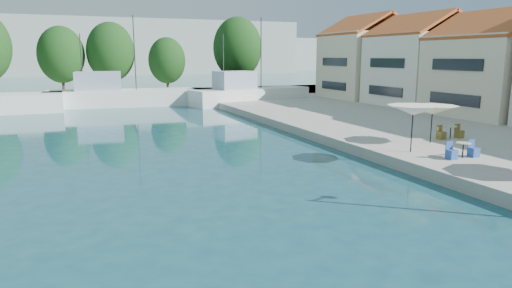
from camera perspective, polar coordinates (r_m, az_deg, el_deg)
name	(u,v)px	position (r m, az deg, el deg)	size (l,w,h in m)	color
quay_right	(506,125)	(39.47, 28.75, 2.07)	(32.00, 92.00, 0.60)	#99958B
quay_far	(76,98)	(61.85, -21.63, 5.40)	(90.00, 16.00, 0.60)	#99958B
hill_east	(203,54)	(181.22, -6.62, 11.06)	(140.00, 40.00, 12.00)	#96A498
building_04	(497,62)	(42.59, 27.94, 9.09)	(9.00, 8.80, 9.20)	beige
building_05	(420,58)	(48.91, 19.83, 10.07)	(8.40, 8.80, 9.70)	white
building_06	(366,56)	(55.97, 13.64, 10.68)	(9.00, 8.80, 10.20)	beige
trawler_03	(118,96)	(52.76, -16.86, 5.71)	(16.12, 5.58, 10.20)	white
trawler_04	(248,95)	(52.66, -1.00, 6.16)	(14.71, 6.47, 10.20)	silver
tree_05	(61,55)	(65.48, -23.19, 10.23)	(5.88, 5.88, 8.71)	#3F2B19
tree_06	(111,52)	(65.46, -17.71, 10.92)	(6.32, 6.32, 9.35)	#3F2B19
tree_07	(167,61)	(63.92, -11.08, 10.20)	(4.97, 4.97, 7.36)	#3F2B19
tree_08	(238,48)	(66.98, -2.32, 11.91)	(7.01, 7.01, 10.38)	#3F2B19
umbrella_white	(413,110)	(24.52, 19.05, 4.02)	(2.65, 2.65, 2.42)	black
umbrella_cream	(433,110)	(27.56, 21.20, 4.01)	(2.83, 2.83, 2.14)	black
cafe_table_02	(463,152)	(24.25, 24.43, -0.95)	(1.82, 0.70, 0.76)	black
cafe_table_03	(450,134)	(29.68, 23.13, 1.18)	(1.82, 0.70, 0.76)	black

